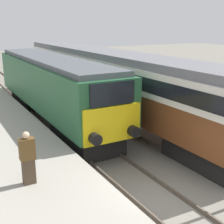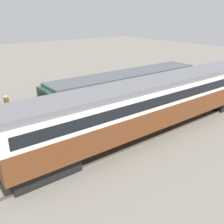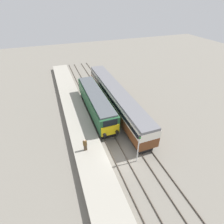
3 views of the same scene
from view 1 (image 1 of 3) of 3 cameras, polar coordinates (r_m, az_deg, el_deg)
The scene contains 7 objects.
ground_plane at distance 10.25m, azimuth 9.63°, elevation -16.57°, with size 120.00×120.00×0.00m, color slate.
platform_left at distance 15.61m, azimuth -19.39°, elevation -3.80°, with size 3.50×50.00×0.87m.
rails_near_track at distance 13.97m, azimuth -3.40°, elevation -6.81°, with size 1.51×60.00×0.14m.
rails_far_track at distance 15.65m, azimuth 7.87°, elevation -4.37°, with size 1.50×60.00×0.14m.
locomotive at distance 17.98m, azimuth -10.80°, elevation 4.73°, with size 2.70×14.12×3.66m.
passenger_carriage at distance 19.28m, azimuth -1.23°, elevation 6.73°, with size 2.75×21.73×3.87m.
person_on_platform at distance 9.51m, azimuth -15.15°, elevation -8.18°, with size 0.44×0.26×1.63m.
Camera 1 is at (-5.62, -6.59, 5.48)m, focal length 50.00 mm.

